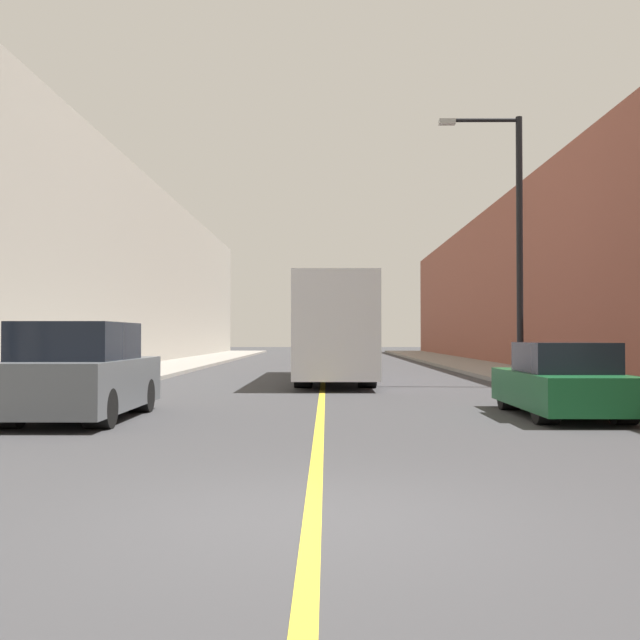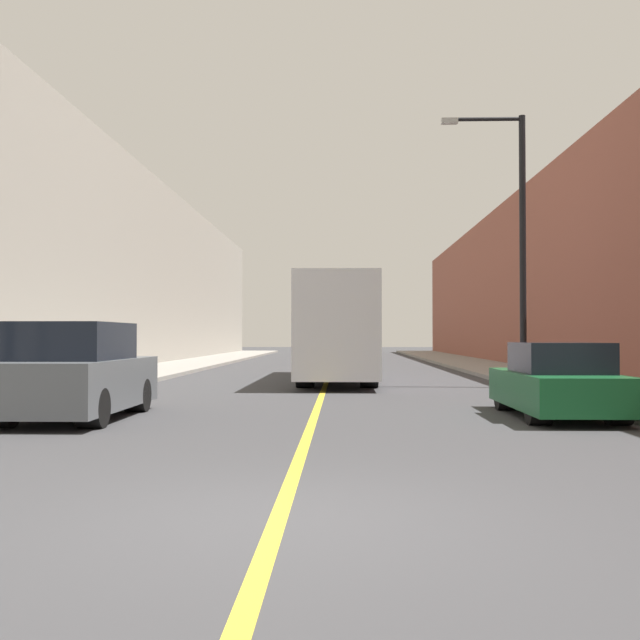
{
  "view_description": "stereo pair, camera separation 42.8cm",
  "coord_description": "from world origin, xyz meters",
  "px_view_note": "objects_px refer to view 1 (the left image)",
  "views": [
    {
      "loc": [
        0.12,
        -6.38,
        1.56
      ],
      "look_at": [
        -0.06,
        13.59,
        1.99
      ],
      "focal_mm": 42.0,
      "sensor_mm": 36.0,
      "label": 1
    },
    {
      "loc": [
        0.55,
        -6.37,
        1.56
      ],
      "look_at": [
        -0.06,
        13.59,
        1.99
      ],
      "focal_mm": 42.0,
      "sensor_mm": 36.0,
      "label": 2
    }
  ],
  "objects_px": {
    "parked_suv_left": "(80,375)",
    "bus": "(334,328)",
    "car_right_near": "(562,383)",
    "street_lamp_right": "(513,232)"
  },
  "relations": [
    {
      "from": "parked_suv_left",
      "to": "car_right_near",
      "type": "height_order",
      "value": "parked_suv_left"
    },
    {
      "from": "bus",
      "to": "parked_suv_left",
      "type": "distance_m",
      "value": 13.32
    },
    {
      "from": "bus",
      "to": "street_lamp_right",
      "type": "height_order",
      "value": "street_lamp_right"
    },
    {
      "from": "car_right_near",
      "to": "street_lamp_right",
      "type": "relative_size",
      "value": 0.52
    },
    {
      "from": "car_right_near",
      "to": "street_lamp_right",
      "type": "bearing_deg",
      "value": 82.16
    },
    {
      "from": "parked_suv_left",
      "to": "bus",
      "type": "bearing_deg",
      "value": 68.59
    },
    {
      "from": "car_right_near",
      "to": "parked_suv_left",
      "type": "bearing_deg",
      "value": -176.14
    },
    {
      "from": "parked_suv_left",
      "to": "car_right_near",
      "type": "xyz_separation_m",
      "value": [
        9.14,
        0.62,
        -0.19
      ]
    },
    {
      "from": "bus",
      "to": "street_lamp_right",
      "type": "relative_size",
      "value": 1.45
    },
    {
      "from": "bus",
      "to": "car_right_near",
      "type": "distance_m",
      "value": 12.56
    }
  ]
}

